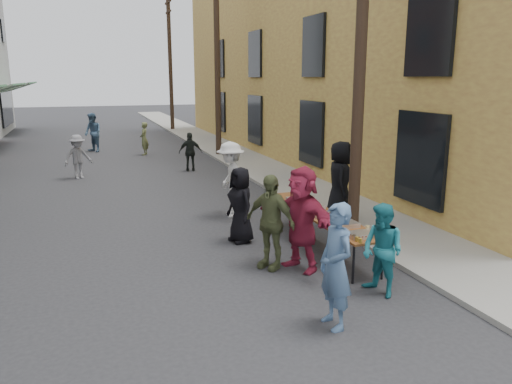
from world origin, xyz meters
TOP-DOWN VIEW (x-y plane):
  - ground at (0.00, 0.00)m, footprint 120.00×120.00m
  - sidewalk at (5.00, 15.00)m, footprint 2.20×60.00m
  - building_ochre at (11.10, 14.00)m, footprint 10.00×28.00m
  - utility_pole_near at (4.30, 3.00)m, footprint 0.26×0.26m
  - utility_pole_mid at (4.30, 15.00)m, footprint 0.26×0.26m
  - utility_pole_far at (4.30, 27.00)m, footprint 0.26×0.26m
  - serving_table at (3.03, 2.17)m, footprint 0.70×4.00m
  - catering_tray_sausage at (3.03, 0.52)m, footprint 0.50×0.33m
  - catering_tray_foil_b at (3.03, 1.17)m, footprint 0.50×0.33m
  - catering_tray_buns at (3.03, 1.87)m, footprint 0.50×0.33m
  - catering_tray_foil_d at (3.03, 2.57)m, footprint 0.50×0.33m
  - catering_tray_buns_end at (3.03, 3.27)m, footprint 0.50×0.33m
  - condiment_jar_a at (2.81, 0.22)m, footprint 0.07×0.07m
  - condiment_jar_b at (2.81, 0.32)m, footprint 0.07×0.07m
  - condiment_jar_c at (2.81, 0.42)m, footprint 0.07×0.07m
  - cup_stack at (3.23, 0.27)m, footprint 0.08×0.08m
  - guest_front_a at (1.60, 3.11)m, footprint 0.68×0.89m
  - guest_front_b at (1.72, -0.95)m, footprint 0.46×0.68m
  - guest_front_c at (2.94, -0.25)m, footprint 0.74×0.86m
  - guest_front_d at (1.98, 5.14)m, footprint 0.78×1.28m
  - guest_front_e at (1.66, 1.47)m, footprint 0.94×1.11m
  - guest_queue_back at (2.18, 1.23)m, footprint 1.18×1.88m
  - server at (4.35, 3.78)m, footprint 0.93×1.09m
  - passerby_left at (-1.70, 11.61)m, footprint 1.14×0.92m
  - passerby_mid at (2.33, 11.74)m, footprint 0.91×0.52m
  - passerby_right at (1.17, 16.44)m, footprint 0.52×0.64m
  - passerby_far at (-1.01, 18.26)m, footprint 1.07×1.13m

SIDE VIEW (x-z plane):
  - ground at x=0.00m, z-range 0.00..0.00m
  - sidewalk at x=5.00m, z-range 0.00..0.10m
  - serving_table at x=3.03m, z-range 0.34..1.09m
  - passerby_mid at x=2.33m, z-range 0.00..1.47m
  - passerby_right at x=1.17m, z-range 0.00..1.51m
  - guest_front_c at x=2.94m, z-range 0.00..1.52m
  - passerby_left at x=-1.70m, z-range 0.00..1.54m
  - catering_tray_sausage at x=3.03m, z-range 0.75..0.83m
  - catering_tray_foil_b at x=3.03m, z-range 0.75..0.83m
  - catering_tray_buns at x=3.03m, z-range 0.75..0.83m
  - catering_tray_foil_d at x=3.03m, z-range 0.75..0.83m
  - catering_tray_buns_end at x=3.03m, z-range 0.75..0.83m
  - condiment_jar_a at x=2.81m, z-range 0.75..0.83m
  - condiment_jar_b at x=2.81m, z-range 0.75..0.83m
  - condiment_jar_c at x=2.81m, z-range 0.75..0.83m
  - cup_stack at x=3.23m, z-range 0.75..0.87m
  - guest_front_a at x=1.60m, z-range 0.00..1.64m
  - guest_front_e at x=1.66m, z-range 0.00..1.78m
  - guest_front_b at x=1.72m, z-range 0.00..1.82m
  - passerby_far at x=-1.01m, z-range 0.00..1.85m
  - guest_front_d at x=1.98m, z-range 0.00..1.92m
  - guest_queue_back at x=2.18m, z-range 0.00..1.94m
  - server at x=4.35m, z-range 0.10..1.99m
  - utility_pole_near at x=4.30m, z-range 0.00..9.00m
  - utility_pole_mid at x=4.30m, z-range 0.00..9.00m
  - utility_pole_far at x=4.30m, z-range 0.00..9.00m
  - building_ochre at x=11.10m, z-range 0.00..10.00m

